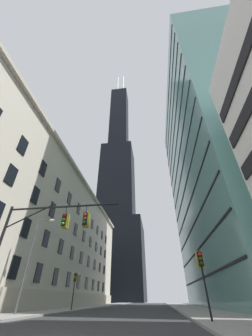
% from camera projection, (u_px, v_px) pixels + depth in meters
% --- Properties ---
extents(station_building, '(14.13, 68.56, 23.99)m').
position_uv_depth(station_building, '(43.00, 233.00, 38.23)').
color(station_building, beige).
rests_on(station_building, ground).
extents(dark_skyscraper, '(28.80, 28.80, 180.58)m').
position_uv_depth(dark_skyscraper, '(117.00, 199.00, 116.35)').
color(dark_skyscraper, black).
rests_on(dark_skyscraper, ground).
extents(glass_office_midrise, '(18.16, 40.75, 51.87)m').
position_uv_depth(glass_office_midrise, '(222.00, 164.00, 42.72)').
color(glass_office_midrise, slate).
rests_on(glass_office_midrise, ground).
extents(traffic_signal_mast, '(8.69, 0.63, 7.12)m').
position_uv_depth(traffic_signal_mast, '(47.00, 231.00, 13.76)').
color(traffic_signal_mast, black).
rests_on(traffic_signal_mast, sidewalk_left).
extents(traffic_light_near_right, '(0.40, 0.63, 3.82)m').
position_uv_depth(traffic_light_near_right, '(201.00, 263.00, 12.98)').
color(traffic_light_near_right, black).
rests_on(traffic_light_near_right, sidewalk_right).
extents(traffic_light_far_left, '(0.40, 0.63, 3.96)m').
position_uv_depth(traffic_light_far_left, '(75.00, 280.00, 25.26)').
color(traffic_light_far_left, black).
rests_on(traffic_light_far_left, sidewalk_left).
extents(street_lamppost, '(1.88, 0.32, 8.39)m').
position_uv_depth(street_lamppost, '(33.00, 253.00, 19.31)').
color(street_lamppost, '#47474C').
rests_on(street_lamppost, sidewalk_left).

